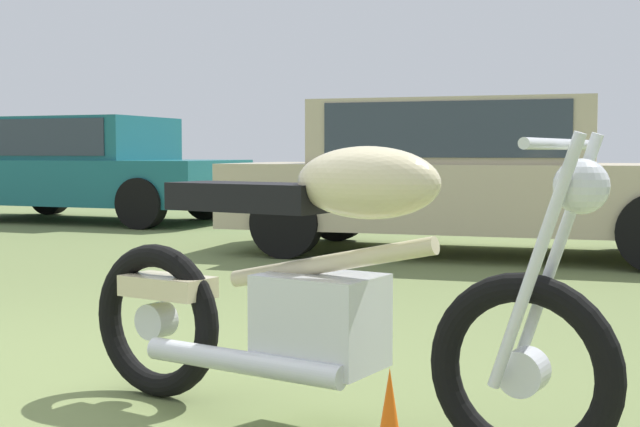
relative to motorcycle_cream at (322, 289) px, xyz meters
The scene contains 3 objects.
motorcycle_cream is the anchor object (origin of this frame).
car_teal 9.69m from the motorcycle_cream, 139.67° to the left, with size 4.36×2.43×1.43m.
car_beige 5.38m from the motorcycle_cream, 105.27° to the left, with size 4.80×2.67×1.43m.
Camera 1 is at (2.71, -2.15, 0.96)m, focal length 48.68 mm.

